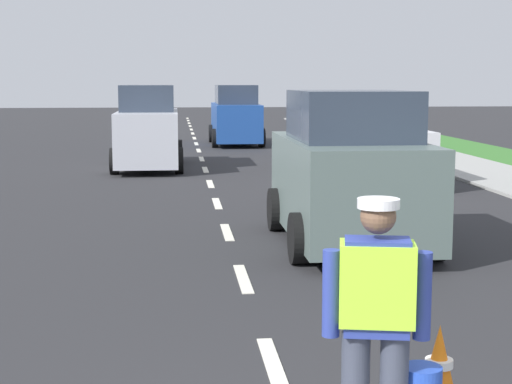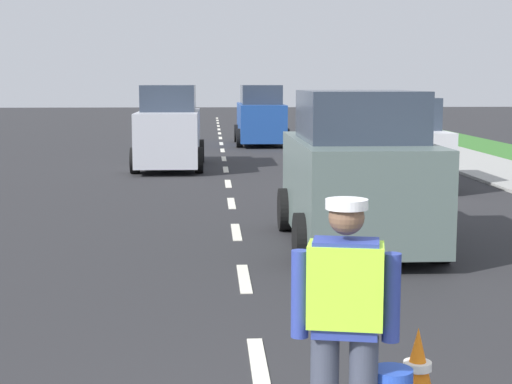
{
  "view_description": "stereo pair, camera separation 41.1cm",
  "coord_description": "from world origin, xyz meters",
  "views": [
    {
      "loc": [
        -0.8,
        -3.7,
        2.38
      ],
      "look_at": [
        0.13,
        5.42,
        1.1
      ],
      "focal_mm": 56.07,
      "sensor_mm": 36.0,
      "label": 1
    },
    {
      "loc": [
        -0.39,
        -3.73,
        2.38
      ],
      "look_at": [
        0.13,
        5.42,
        1.1
      ],
      "focal_mm": 56.07,
      "sensor_mm": 36.0,
      "label": 2
    }
  ],
  "objects": [
    {
      "name": "ground_plane",
      "position": [
        0.0,
        21.0,
        0.0
      ],
      "size": [
        96.0,
        96.0,
        0.0
      ],
      "primitive_type": "plane",
      "color": "#28282B"
    },
    {
      "name": "lane_center_line",
      "position": [
        0.0,
        25.2,
        0.0
      ],
      "size": [
        0.14,
        46.4,
        0.01
      ],
      "color": "silver",
      "rests_on": "ground"
    },
    {
      "name": "road_worker",
      "position": [
        0.45,
        1.0,
        0.93
      ],
      "size": [
        0.77,
        0.37,
        1.67
      ],
      "color": "#383D4C",
      "rests_on": "ground"
    },
    {
      "name": "traffic_cone_near",
      "position": [
        1.07,
        1.64,
        0.32
      ],
      "size": [
        0.36,
        0.36,
        0.65
      ],
      "color": "black",
      "rests_on": "ground"
    },
    {
      "name": "car_parked_far",
      "position": [
        3.84,
        14.35,
        0.93
      ],
      "size": [
        1.91,
        4.09,
        2.01
      ],
      "color": "silver",
      "rests_on": "ground"
    },
    {
      "name": "car_oncoming_second",
      "position": [
        -1.53,
        18.3,
        1.05
      ],
      "size": [
        1.87,
        4.39,
        2.26
      ],
      "color": "silver",
      "rests_on": "ground"
    },
    {
      "name": "car_outgoing_ahead",
      "position": [
        1.71,
        7.6,
        1.04
      ],
      "size": [
        2.05,
        3.86,
        2.24
      ],
      "color": "slate",
      "rests_on": "ground"
    },
    {
      "name": "car_outgoing_far",
      "position": [
        1.47,
        26.22,
        1.03
      ],
      "size": [
        1.9,
        4.23,
        2.22
      ],
      "color": "#1E4799",
      "rests_on": "ground"
    }
  ]
}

